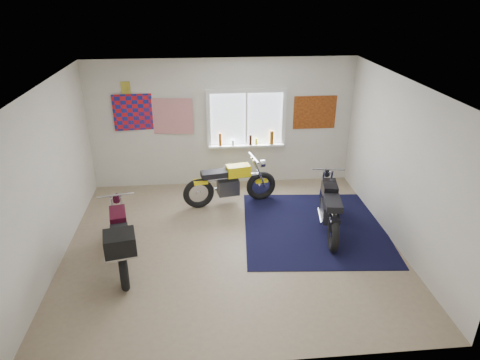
{
  "coord_description": "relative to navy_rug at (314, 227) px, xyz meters",
  "views": [
    {
      "loc": [
        -0.43,
        -6.1,
        4.03
      ],
      "look_at": [
        0.17,
        0.4,
        1.01
      ],
      "focal_mm": 32.0,
      "sensor_mm": 36.0,
      "label": 1
    }
  ],
  "objects": [
    {
      "name": "window_assembly",
      "position": [
        -1.03,
        2.05,
        1.36
      ],
      "size": [
        1.66,
        0.17,
        1.26
      ],
      "color": "white",
      "rests_on": "room_shell"
    },
    {
      "name": "navy_rug",
      "position": [
        0.0,
        0.0,
        0.0
      ],
      "size": [
        2.7,
        2.79,
        0.01
      ],
      "primitive_type": "cube",
      "rotation": [
        0.0,
        0.0,
        -0.08
      ],
      "color": "black",
      "rests_on": "ground"
    },
    {
      "name": "triumph_poster",
      "position": [
        0.42,
        2.06,
        1.54
      ],
      "size": [
        0.9,
        0.03,
        0.7
      ],
      "primitive_type": "cube",
      "color": "#A54C14",
      "rests_on": "room_shell"
    },
    {
      "name": "oil_bottles",
      "position": [
        -0.93,
        1.98,
        1.02
      ],
      "size": [
        1.17,
        0.09,
        0.3
      ],
      "color": "brown",
      "rests_on": "window_assembly"
    },
    {
      "name": "room_shell",
      "position": [
        -1.53,
        -0.42,
        1.63
      ],
      "size": [
        5.5,
        5.5,
        5.5
      ],
      "color": "white",
      "rests_on": "ground"
    },
    {
      "name": "ground",
      "position": [
        -1.53,
        -0.42,
        -0.01
      ],
      "size": [
        5.5,
        5.5,
        0.0
      ],
      "primitive_type": "plane",
      "color": "#9E896B",
      "rests_on": "ground"
    },
    {
      "name": "black_chrome_bike",
      "position": [
        0.22,
        -0.08,
        0.42
      ],
      "size": [
        0.6,
        1.91,
        0.98
      ],
      "rotation": [
        0.0,
        0.0,
        1.41
      ],
      "color": "black",
      "rests_on": "navy_rug"
    },
    {
      "name": "yellow_triumph",
      "position": [
        -1.45,
        1.08,
        0.41
      ],
      "size": [
        1.88,
        0.6,
        0.95
      ],
      "rotation": [
        0.0,
        0.0,
        0.18
      ],
      "color": "black",
      "rests_on": "ground"
    },
    {
      "name": "flag_display",
      "position": [
        -3.43,
        2.06,
        2.14
      ],
      "size": [
        1.6,
        0.1,
        1.17
      ],
      "color": "red",
      "rests_on": "room_shell"
    },
    {
      "name": "maroon_tourer",
      "position": [
        -3.25,
        -0.9,
        0.5
      ],
      "size": [
        0.77,
        1.91,
        0.97
      ],
      "rotation": [
        0.0,
        0.0,
        1.77
      ],
      "color": "black",
      "rests_on": "ground"
    }
  ]
}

